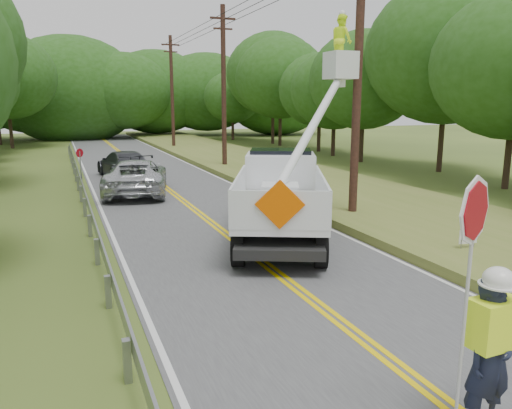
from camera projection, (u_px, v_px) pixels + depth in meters
name	position (u px, v px, depth m)	size (l,w,h in m)	color
ground	(390.00, 362.00, 8.13)	(140.00, 140.00, 0.00)	#3E4F20
road	(186.00, 203.00, 20.86)	(7.20, 96.00, 0.03)	#464749
guardrail	(84.00, 193.00, 20.12)	(0.18, 48.00, 0.77)	gray
utility_poles	(267.00, 80.00, 24.35)	(1.60, 43.30, 10.00)	black
tall_grass_verge	(332.00, 189.00, 23.41)	(7.00, 96.00, 0.30)	#5E6F2A
treeline_right	(358.00, 74.00, 35.65)	(11.13, 52.84, 11.36)	#332319
treeline_horizon	(100.00, 91.00, 58.29)	(56.51, 15.02, 12.56)	#214D11
flagger	(491.00, 346.00, 6.16)	(1.22, 0.52, 3.37)	#191E33
bucket_truck	(285.00, 183.00, 16.24)	(5.92, 7.59, 7.06)	black
suv_silver	(136.00, 177.00, 22.86)	(2.66, 5.77, 1.60)	silver
suv_darkgrey	(124.00, 164.00, 27.86)	(2.13, 5.24, 1.52)	#34363B
stop_sign_permanent	(80.00, 164.00, 23.46)	(0.36, 0.30, 2.07)	gray
yard_sign	(468.00, 237.00, 13.42)	(0.57, 0.09, 0.82)	white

